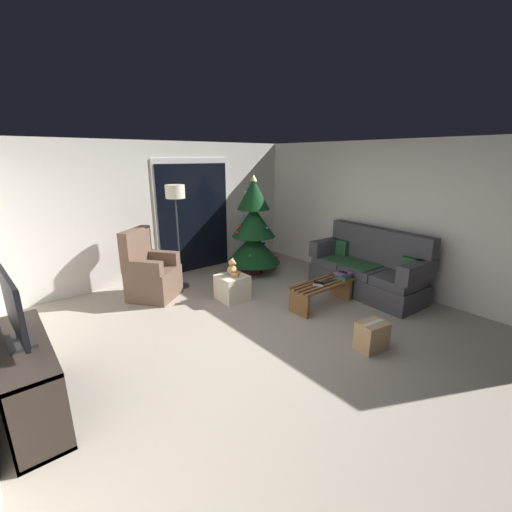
{
  "coord_description": "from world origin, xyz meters",
  "views": [
    {
      "loc": [
        -2.55,
        -2.94,
        2.24
      ],
      "look_at": [
        0.4,
        0.7,
        0.85
      ],
      "focal_mm": 23.8,
      "sensor_mm": 36.0,
      "label": 1
    }
  ],
  "objects_px": {
    "christmas_tree": "(253,231)",
    "cardboard_box_taped_mid_floor": "(372,336)",
    "armchair": "(150,274)",
    "remote_graphite": "(329,281)",
    "book_stack": "(344,275)",
    "media_shelf": "(26,384)",
    "couch": "(368,270)",
    "cell_phone": "(343,272)",
    "ottoman": "(232,287)",
    "teddy_bear_honey": "(233,268)",
    "floor_lamp": "(176,202)",
    "television": "(14,309)",
    "remote_silver": "(318,285)",
    "remote_black": "(319,283)",
    "coffee_table": "(322,290)"
  },
  "relations": [
    {
      "from": "book_stack",
      "to": "christmas_tree",
      "type": "relative_size",
      "value": 0.15
    },
    {
      "from": "couch",
      "to": "teddy_bear_honey",
      "type": "distance_m",
      "value": 2.29
    },
    {
      "from": "floor_lamp",
      "to": "ottoman",
      "type": "bearing_deg",
      "value": -69.08
    },
    {
      "from": "coffee_table",
      "to": "ottoman",
      "type": "xyz_separation_m",
      "value": [
        -0.92,
        1.08,
        -0.05
      ]
    },
    {
      "from": "coffee_table",
      "to": "cardboard_box_taped_mid_floor",
      "type": "xyz_separation_m",
      "value": [
        -0.48,
        -1.18,
        -0.08
      ]
    },
    {
      "from": "christmas_tree",
      "to": "couch",
      "type": "bearing_deg",
      "value": -66.32
    },
    {
      "from": "remote_graphite",
      "to": "television",
      "type": "height_order",
      "value": "television"
    },
    {
      "from": "couch",
      "to": "remote_silver",
      "type": "xyz_separation_m",
      "value": [
        -1.19,
        0.06,
        -0.01
      ]
    },
    {
      "from": "couch",
      "to": "remote_graphite",
      "type": "height_order",
      "value": "couch"
    },
    {
      "from": "armchair",
      "to": "cardboard_box_taped_mid_floor",
      "type": "distance_m",
      "value": 3.48
    },
    {
      "from": "television",
      "to": "ottoman",
      "type": "distance_m",
      "value": 3.12
    },
    {
      "from": "christmas_tree",
      "to": "armchair",
      "type": "relative_size",
      "value": 1.69
    },
    {
      "from": "christmas_tree",
      "to": "cardboard_box_taped_mid_floor",
      "type": "height_order",
      "value": "christmas_tree"
    },
    {
      "from": "remote_graphite",
      "to": "media_shelf",
      "type": "distance_m",
      "value": 3.93
    },
    {
      "from": "remote_silver",
      "to": "media_shelf",
      "type": "xyz_separation_m",
      "value": [
        -3.66,
        0.13,
        -0.06
      ]
    },
    {
      "from": "couch",
      "to": "ottoman",
      "type": "relative_size",
      "value": 4.51
    },
    {
      "from": "armchair",
      "to": "remote_graphite",
      "type": "bearing_deg",
      "value": -45.01
    },
    {
      "from": "media_shelf",
      "to": "ottoman",
      "type": "bearing_deg",
      "value": 19.08
    },
    {
      "from": "ottoman",
      "to": "teddy_bear_honey",
      "type": "xyz_separation_m",
      "value": [
        0.01,
        -0.01,
        0.32
      ]
    },
    {
      "from": "floor_lamp",
      "to": "teddy_bear_honey",
      "type": "relative_size",
      "value": 6.25
    },
    {
      "from": "cell_phone",
      "to": "teddy_bear_honey",
      "type": "xyz_separation_m",
      "value": [
        -1.32,
        1.14,
        0.04
      ]
    },
    {
      "from": "couch",
      "to": "remote_graphite",
      "type": "bearing_deg",
      "value": 175.05
    },
    {
      "from": "remote_silver",
      "to": "christmas_tree",
      "type": "distance_m",
      "value": 2.02
    },
    {
      "from": "coffee_table",
      "to": "teddy_bear_honey",
      "type": "distance_m",
      "value": 1.43
    },
    {
      "from": "couch",
      "to": "teddy_bear_honey",
      "type": "relative_size",
      "value": 6.96
    },
    {
      "from": "cell_phone",
      "to": "cardboard_box_taped_mid_floor",
      "type": "bearing_deg",
      "value": -130.37
    },
    {
      "from": "book_stack",
      "to": "armchair",
      "type": "relative_size",
      "value": 0.25
    },
    {
      "from": "couch",
      "to": "cell_phone",
      "type": "distance_m",
      "value": 0.64
    },
    {
      "from": "book_stack",
      "to": "cell_phone",
      "type": "height_order",
      "value": "cell_phone"
    },
    {
      "from": "teddy_bear_honey",
      "to": "cardboard_box_taped_mid_floor",
      "type": "height_order",
      "value": "teddy_bear_honey"
    },
    {
      "from": "book_stack",
      "to": "ottoman",
      "type": "distance_m",
      "value": 1.78
    },
    {
      "from": "teddy_bear_honey",
      "to": "coffee_table",
      "type": "bearing_deg",
      "value": -49.53
    },
    {
      "from": "media_shelf",
      "to": "cardboard_box_taped_mid_floor",
      "type": "distance_m",
      "value": 3.57
    },
    {
      "from": "book_stack",
      "to": "media_shelf",
      "type": "height_order",
      "value": "media_shelf"
    },
    {
      "from": "couch",
      "to": "ottoman",
      "type": "xyz_separation_m",
      "value": [
        -1.96,
        1.19,
        -0.2
      ]
    },
    {
      "from": "media_shelf",
      "to": "cardboard_box_taped_mid_floor",
      "type": "height_order",
      "value": "media_shelf"
    },
    {
      "from": "cell_phone",
      "to": "armchair",
      "type": "bearing_deg",
      "value": 136.2
    },
    {
      "from": "couch",
      "to": "cell_phone",
      "type": "bearing_deg",
      "value": 176.2
    },
    {
      "from": "book_stack",
      "to": "media_shelf",
      "type": "distance_m",
      "value": 4.22
    },
    {
      "from": "couch",
      "to": "book_stack",
      "type": "relative_size",
      "value": 7.12
    },
    {
      "from": "floor_lamp",
      "to": "television",
      "type": "bearing_deg",
      "value": -141.36
    },
    {
      "from": "christmas_tree",
      "to": "television",
      "type": "relative_size",
      "value": 2.27
    },
    {
      "from": "coffee_table",
      "to": "christmas_tree",
      "type": "distance_m",
      "value": 1.99
    },
    {
      "from": "cardboard_box_taped_mid_floor",
      "to": "remote_graphite",
      "type": "bearing_deg",
      "value": 62.48
    },
    {
      "from": "armchair",
      "to": "ottoman",
      "type": "bearing_deg",
      "value": -42.98
    },
    {
      "from": "remote_silver",
      "to": "remote_black",
      "type": "xyz_separation_m",
      "value": [
        0.1,
        0.07,
        0.0
      ]
    },
    {
      "from": "remote_graphite",
      "to": "remote_silver",
      "type": "bearing_deg",
      "value": -83.68
    },
    {
      "from": "remote_black",
      "to": "remote_silver",
      "type": "bearing_deg",
      "value": 7.53
    },
    {
      "from": "cell_phone",
      "to": "floor_lamp",
      "type": "relative_size",
      "value": 0.08
    },
    {
      "from": "floor_lamp",
      "to": "media_shelf",
      "type": "xyz_separation_m",
      "value": [
        -2.5,
        -2.03,
        -1.17
      ]
    }
  ]
}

